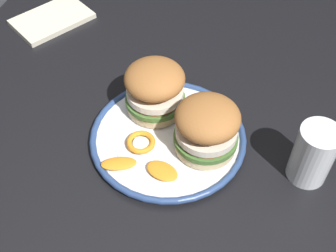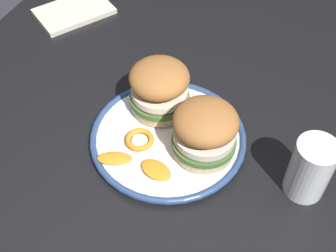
# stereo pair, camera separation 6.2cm
# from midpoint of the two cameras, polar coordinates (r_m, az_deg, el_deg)

# --- Properties ---
(dining_table) EXTENTS (1.32, 0.91, 0.76)m
(dining_table) POSITION_cam_midpoint_polar(r_m,az_deg,el_deg) (0.85, -7.19, -9.20)
(dining_table) COLOR black
(dining_table) RESTS_ON ground
(dinner_plate) EXTENTS (0.28, 0.28, 0.02)m
(dinner_plate) POSITION_cam_midpoint_polar(r_m,az_deg,el_deg) (0.78, -2.26, -1.57)
(dinner_plate) COLOR white
(dinner_plate) RESTS_ON dining_table
(sandwich_half_left) EXTENTS (0.15, 0.15, 0.10)m
(sandwich_half_left) POSITION_cam_midpoint_polar(r_m,az_deg,el_deg) (0.79, -4.01, 4.91)
(sandwich_half_left) COLOR beige
(sandwich_half_left) RESTS_ON dinner_plate
(sandwich_half_right) EXTENTS (0.15, 0.15, 0.10)m
(sandwich_half_right) POSITION_cam_midpoint_polar(r_m,az_deg,el_deg) (0.72, 2.70, -0.25)
(sandwich_half_right) COLOR beige
(sandwich_half_right) RESTS_ON dinner_plate
(orange_peel_curled) EXTENTS (0.06, 0.06, 0.01)m
(orange_peel_curled) POSITION_cam_midpoint_polar(r_m,az_deg,el_deg) (0.76, -5.92, -2.27)
(orange_peel_curled) COLOR orange
(orange_peel_curled) RESTS_ON dinner_plate
(orange_peel_strip_long) EXTENTS (0.05, 0.06, 0.01)m
(orange_peel_strip_long) POSITION_cam_midpoint_polar(r_m,az_deg,el_deg) (0.72, -3.22, -6.05)
(orange_peel_strip_long) COLOR orange
(orange_peel_strip_long) RESTS_ON dinner_plate
(orange_peel_strip_short) EXTENTS (0.05, 0.07, 0.01)m
(orange_peel_strip_short) POSITION_cam_midpoint_polar(r_m,az_deg,el_deg) (0.74, -8.90, -5.03)
(orange_peel_strip_short) COLOR orange
(orange_peel_strip_short) RESTS_ON dinner_plate
(drinking_glass) EXTENTS (0.07, 0.07, 0.11)m
(drinking_glass) POSITION_cam_midpoint_polar(r_m,az_deg,el_deg) (0.74, 16.21, -4.05)
(drinking_glass) COLOR white
(drinking_glass) RESTS_ON dining_table
(folded_napkin) EXTENTS (0.21, 0.19, 0.01)m
(folded_napkin) POSITION_cam_midpoint_polar(r_m,az_deg,el_deg) (1.10, -16.65, 13.30)
(folded_napkin) COLOR beige
(folded_napkin) RESTS_ON dining_table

